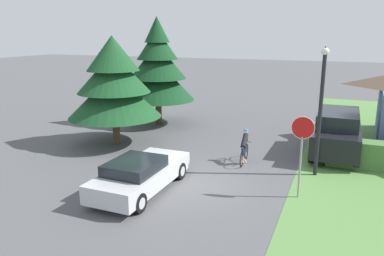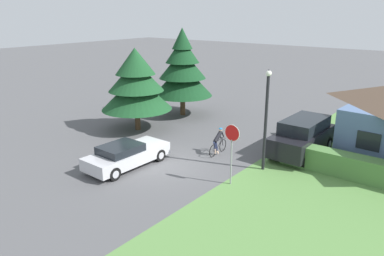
{
  "view_description": "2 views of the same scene",
  "coord_description": "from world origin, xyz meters",
  "px_view_note": "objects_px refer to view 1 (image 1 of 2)",
  "views": [
    {
      "loc": [
        4.89,
        -12.25,
        5.48
      ],
      "look_at": [
        -0.99,
        2.28,
        1.52
      ],
      "focal_mm": 35.0,
      "sensor_mm": 36.0,
      "label": 1
    },
    {
      "loc": [
        12.09,
        -13.25,
        7.62
      ],
      "look_at": [
        -0.53,
        2.82,
        1.21
      ],
      "focal_mm": 35.0,
      "sensor_mm": 36.0,
      "label": 2
    }
  ],
  "objects_px": {
    "conifer_tall_far": "(158,68)",
    "stop_sign": "(302,140)",
    "cyclist": "(244,147)",
    "conifer_tall_near": "(114,83)",
    "sedan_left_lane": "(140,174)",
    "street_lamp": "(321,104)",
    "parked_suv_right": "(337,132)"
  },
  "relations": [
    {
      "from": "conifer_tall_far",
      "to": "stop_sign",
      "type": "bearing_deg",
      "value": -40.24
    },
    {
      "from": "cyclist",
      "to": "conifer_tall_near",
      "type": "distance_m",
      "value": 7.21
    },
    {
      "from": "sedan_left_lane",
      "to": "street_lamp",
      "type": "height_order",
      "value": "street_lamp"
    },
    {
      "from": "parked_suv_right",
      "to": "conifer_tall_far",
      "type": "distance_m",
      "value": 10.95
    },
    {
      "from": "street_lamp",
      "to": "conifer_tall_far",
      "type": "xyz_separation_m",
      "value": [
        -9.78,
        5.53,
        0.57
      ]
    },
    {
      "from": "stop_sign",
      "to": "conifer_tall_far",
      "type": "distance_m",
      "value": 12.4
    },
    {
      "from": "cyclist",
      "to": "street_lamp",
      "type": "relative_size",
      "value": 0.35
    },
    {
      "from": "sedan_left_lane",
      "to": "conifer_tall_near",
      "type": "xyz_separation_m",
      "value": [
        -4.1,
        4.76,
        2.51
      ]
    },
    {
      "from": "sedan_left_lane",
      "to": "conifer_tall_far",
      "type": "distance_m",
      "value": 10.73
    },
    {
      "from": "stop_sign",
      "to": "cyclist",
      "type": "bearing_deg",
      "value": -46.37
    },
    {
      "from": "sedan_left_lane",
      "to": "conifer_tall_far",
      "type": "xyz_separation_m",
      "value": [
        -4.11,
        9.51,
        2.81
      ]
    },
    {
      "from": "cyclist",
      "to": "parked_suv_right",
      "type": "height_order",
      "value": "parked_suv_right"
    },
    {
      "from": "sedan_left_lane",
      "to": "cyclist",
      "type": "distance_m",
      "value": 5.1
    },
    {
      "from": "parked_suv_right",
      "to": "conifer_tall_near",
      "type": "xyz_separation_m",
      "value": [
        -10.43,
        -2.44,
        2.11
      ]
    },
    {
      "from": "sedan_left_lane",
      "to": "cyclist",
      "type": "bearing_deg",
      "value": -30.55
    },
    {
      "from": "cyclist",
      "to": "conifer_tall_far",
      "type": "distance_m",
      "value": 8.95
    },
    {
      "from": "sedan_left_lane",
      "to": "conifer_tall_near",
      "type": "bearing_deg",
      "value": 41.78
    },
    {
      "from": "stop_sign",
      "to": "street_lamp",
      "type": "bearing_deg",
      "value": -98.35
    },
    {
      "from": "cyclist",
      "to": "stop_sign",
      "type": "distance_m",
      "value": 4.06
    },
    {
      "from": "conifer_tall_far",
      "to": "sedan_left_lane",
      "type": "bearing_deg",
      "value": -66.62
    },
    {
      "from": "parked_suv_right",
      "to": "conifer_tall_near",
      "type": "distance_m",
      "value": 10.92
    },
    {
      "from": "sedan_left_lane",
      "to": "conifer_tall_near",
      "type": "relative_size",
      "value": 0.84
    },
    {
      "from": "cyclist",
      "to": "stop_sign",
      "type": "relative_size",
      "value": 0.62
    },
    {
      "from": "parked_suv_right",
      "to": "stop_sign",
      "type": "xyz_separation_m",
      "value": [
        -1.03,
        -5.66,
        1.02
      ]
    },
    {
      "from": "cyclist",
      "to": "sedan_left_lane",
      "type": "bearing_deg",
      "value": 144.86
    },
    {
      "from": "sedan_left_lane",
      "to": "stop_sign",
      "type": "bearing_deg",
      "value": -72.63
    },
    {
      "from": "street_lamp",
      "to": "conifer_tall_near",
      "type": "bearing_deg",
      "value": 175.42
    },
    {
      "from": "street_lamp",
      "to": "conifer_tall_near",
      "type": "relative_size",
      "value": 0.93
    },
    {
      "from": "parked_suv_right",
      "to": "stop_sign",
      "type": "height_order",
      "value": "stop_sign"
    },
    {
      "from": "conifer_tall_far",
      "to": "street_lamp",
      "type": "bearing_deg",
      "value": -29.47
    },
    {
      "from": "sedan_left_lane",
      "to": "stop_sign",
      "type": "distance_m",
      "value": 5.69
    },
    {
      "from": "stop_sign",
      "to": "conifer_tall_near",
      "type": "distance_m",
      "value": 9.99
    }
  ]
}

